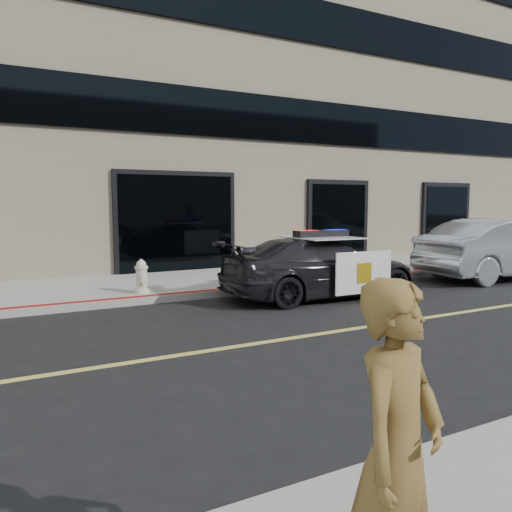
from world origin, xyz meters
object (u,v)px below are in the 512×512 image
police_car (321,267)px  pedestrian_a (397,452)px  fire_hydrant (142,277)px  silver_sedan (504,249)px

police_car → pedestrian_a: bearing=-123.4°
police_car → fire_hydrant: size_ratio=6.47×
silver_sedan → pedestrian_a: pedestrian_a is taller
fire_hydrant → pedestrian_a: size_ratio=0.45×
silver_sedan → police_car: bearing=92.5°
fire_hydrant → silver_sedan: bearing=-10.3°
silver_sedan → fire_hydrant: bearing=84.2°
silver_sedan → pedestrian_a: size_ratio=3.20×
police_car → fire_hydrant: bearing=156.9°
police_car → silver_sedan: 5.77m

